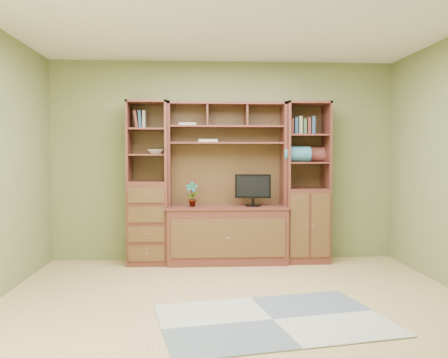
{
  "coord_description": "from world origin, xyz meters",
  "views": [
    {
      "loc": [
        -0.36,
        -4.25,
        1.37
      ],
      "look_at": [
        -0.04,
        1.2,
        1.1
      ],
      "focal_mm": 38.0,
      "sensor_mm": 36.0,
      "label": 1
    }
  ],
  "objects": [
    {
      "name": "rug",
      "position": [
        0.27,
        -0.41,
        0.01
      ],
      "size": [
        2.05,
        1.56,
        0.01
      ],
      "primitive_type": "cube",
      "rotation": [
        0.0,
        0.0,
        0.19
      ],
      "color": "gray",
      "rests_on": "ground"
    },
    {
      "name": "bowl",
      "position": [
        -0.87,
        1.77,
        1.42
      ],
      "size": [
        0.23,
        0.23,
        0.06
      ],
      "primitive_type": "imported",
      "color": "silver",
      "rests_on": "left_tower"
    },
    {
      "name": "orchid",
      "position": [
        -0.42,
        1.7,
        0.88
      ],
      "size": [
        0.16,
        0.11,
        0.31
      ],
      "primitive_type": "imported",
      "color": "#A36437",
      "rests_on": "center_hutch"
    },
    {
      "name": "blanket_red",
      "position": [
        1.18,
        1.85,
        1.39
      ],
      "size": [
        0.35,
        0.19,
        0.19
      ],
      "primitive_type": "cube",
      "color": "brown",
      "rests_on": "right_tower"
    },
    {
      "name": "room",
      "position": [
        0.0,
        0.0,
        1.3
      ],
      "size": [
        4.6,
        4.1,
        2.64
      ],
      "color": "tan",
      "rests_on": "ground"
    },
    {
      "name": "center_hutch",
      "position": [
        0.03,
        1.73,
        1.02
      ],
      "size": [
        1.54,
        0.53,
        2.05
      ],
      "primitive_type": "cube",
      "color": "#55261D",
      "rests_on": "ground"
    },
    {
      "name": "blanket_teal",
      "position": [
        0.92,
        1.73,
        1.39
      ],
      "size": [
        0.34,
        0.2,
        0.2
      ],
      "primitive_type": "cube",
      "color": "#316D80",
      "rests_on": "right_tower"
    },
    {
      "name": "left_tower",
      "position": [
        -0.97,
        1.77,
        1.02
      ],
      "size": [
        0.5,
        0.45,
        2.05
      ],
      "primitive_type": "cube",
      "color": "#55261D",
      "rests_on": "ground"
    },
    {
      "name": "magazines",
      "position": [
        -0.21,
        1.82,
        1.56
      ],
      "size": [
        0.24,
        0.17,
        0.04
      ],
      "primitive_type": "cube",
      "color": "#AFA695",
      "rests_on": "center_hutch"
    },
    {
      "name": "monitor",
      "position": [
        0.35,
        1.7,
        1.01
      ],
      "size": [
        0.48,
        0.28,
        0.56
      ],
      "primitive_type": "cube",
      "rotation": [
        0.0,
        0.0,
        -0.17
      ],
      "color": "black",
      "rests_on": "center_hutch"
    },
    {
      "name": "right_tower",
      "position": [
        1.05,
        1.77,
        1.02
      ],
      "size": [
        0.55,
        0.45,
        2.05
      ],
      "primitive_type": "cube",
      "color": "#55261D",
      "rests_on": "ground"
    }
  ]
}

